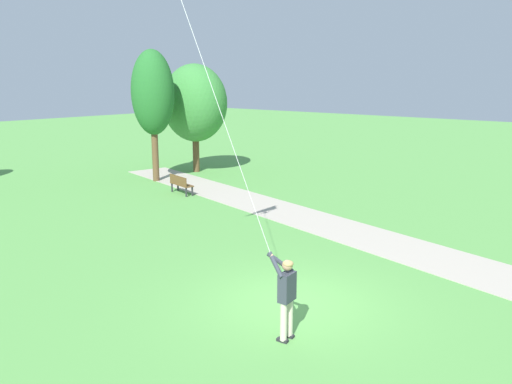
{
  "coord_description": "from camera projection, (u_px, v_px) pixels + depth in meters",
  "views": [
    {
      "loc": [
        -9.3,
        -6.78,
        5.27
      ],
      "look_at": [
        -0.75,
        0.54,
        2.79
      ],
      "focal_mm": 36.17,
      "sensor_mm": 36.0,
      "label": 1
    }
  ],
  "objects": [
    {
      "name": "walkway_path",
      "position": [
        350.0,
        232.0,
        18.08
      ],
      "size": [
        8.96,
        31.81,
        0.02
      ],
      "primitive_type": "cube",
      "rotation": [
        0.0,
        0.0,
        -0.21
      ],
      "color": "#ADA393",
      "rests_on": "ground"
    },
    {
      "name": "ground_plane",
      "position": [
        293.0,
        304.0,
        12.34
      ],
      "size": [
        120.0,
        120.0,
        0.0
      ],
      "primitive_type": "plane",
      "color": "#569947"
    },
    {
      "name": "park_bench_near_walkway",
      "position": [
        180.0,
        183.0,
        23.94
      ],
      "size": [
        0.74,
        1.56,
        0.88
      ],
      "color": "brown",
      "rests_on": "ground"
    },
    {
      "name": "tree_lakeside_near",
      "position": [
        195.0,
        103.0,
        29.02
      ],
      "size": [
        3.43,
        3.86,
        6.1
      ],
      "color": "brown",
      "rests_on": "ground"
    },
    {
      "name": "tree_lakeside_far",
      "position": [
        153.0,
        94.0,
        26.2
      ],
      "size": [
        2.11,
        2.29,
        6.73
      ],
      "color": "brown",
      "rests_on": "ground"
    },
    {
      "name": "person_kite_flyer",
      "position": [
        286.0,
        292.0,
        10.42
      ],
      "size": [
        0.52,
        0.62,
        1.83
      ],
      "color": "#232328",
      "rests_on": "ground"
    }
  ]
}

